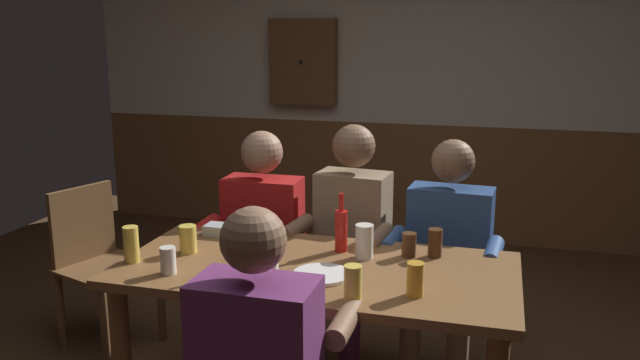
% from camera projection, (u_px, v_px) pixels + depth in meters
% --- Properties ---
extents(back_wall_upper, '(5.59, 0.12, 1.54)m').
position_uv_depth(back_wall_upper, '(415.00, 28.00, 5.23)').
color(back_wall_upper, beige).
extents(back_wall_wainscot, '(5.59, 0.12, 0.96)m').
position_uv_depth(back_wall_wainscot, '(410.00, 180.00, 5.52)').
color(back_wall_wainscot, brown).
rests_on(back_wall_wainscot, ground_plane).
extents(dining_table, '(1.66, 0.80, 0.76)m').
position_uv_depth(dining_table, '(316.00, 292.00, 2.76)').
color(dining_table, brown).
rests_on(dining_table, ground_plane).
extents(person_0, '(0.55, 0.50, 1.21)m').
position_uv_depth(person_0, '(259.00, 232.00, 3.48)').
color(person_0, '#AD1919').
rests_on(person_0, ground_plane).
extents(person_1, '(0.53, 0.55, 1.26)m').
position_uv_depth(person_1, '(349.00, 236.00, 3.35)').
color(person_1, '#997F60').
rests_on(person_1, ground_plane).
extents(person_2, '(0.57, 0.52, 1.21)m').
position_uv_depth(person_2, '(447.00, 250.00, 3.22)').
color(person_2, '#2D4C84').
rests_on(person_2, ground_plane).
extents(person_3, '(0.54, 0.52, 1.20)m').
position_uv_depth(person_3, '(264.00, 358.00, 2.16)').
color(person_3, '#6B2D66').
rests_on(person_3, ground_plane).
extents(chair_empty_near_left, '(0.56, 0.56, 0.88)m').
position_uv_depth(chair_empty_near_left, '(99.00, 261.00, 3.62)').
color(chair_empty_near_left, brown).
rests_on(chair_empty_near_left, ground_plane).
extents(condiment_caddy, '(0.14, 0.10, 0.05)m').
position_uv_depth(condiment_caddy, '(220.00, 230.00, 3.14)').
color(condiment_caddy, '#B2B7BC').
rests_on(condiment_caddy, dining_table).
extents(plate_0, '(0.23, 0.23, 0.01)m').
position_uv_depth(plate_0, '(322.00, 275.00, 2.61)').
color(plate_0, white).
rests_on(plate_0, dining_table).
extents(bottle_0, '(0.06, 0.06, 0.26)m').
position_uv_depth(bottle_0, '(341.00, 229.00, 2.89)').
color(bottle_0, red).
rests_on(bottle_0, dining_table).
extents(bottle_1, '(0.06, 0.06, 0.23)m').
position_uv_depth(bottle_1, '(243.00, 251.00, 2.65)').
color(bottle_1, '#593314').
rests_on(bottle_1, dining_table).
extents(pint_glass_0, '(0.07, 0.07, 0.13)m').
position_uv_depth(pint_glass_0, '(415.00, 279.00, 2.41)').
color(pint_glass_0, gold).
rests_on(pint_glass_0, dining_table).
extents(pint_glass_1, '(0.06, 0.06, 0.11)m').
position_uv_depth(pint_glass_1, '(409.00, 245.00, 2.83)').
color(pint_glass_1, '#4C2D19').
rests_on(pint_glass_1, dining_table).
extents(pint_glass_2, '(0.06, 0.06, 0.12)m').
position_uv_depth(pint_glass_2, '(435.00, 243.00, 2.83)').
color(pint_glass_2, '#4C2D19').
rests_on(pint_glass_2, dining_table).
extents(pint_glass_3, '(0.08, 0.08, 0.15)m').
position_uv_depth(pint_glass_3, '(364.00, 242.00, 2.81)').
color(pint_glass_3, white).
rests_on(pint_glass_3, dining_table).
extents(pint_glass_4, '(0.08, 0.08, 0.12)m').
position_uv_depth(pint_glass_4, '(188.00, 239.00, 2.88)').
color(pint_glass_4, '#E5C64C').
rests_on(pint_glass_4, dining_table).
extents(pint_glass_5, '(0.07, 0.07, 0.13)m').
position_uv_depth(pint_glass_5, '(353.00, 283.00, 2.38)').
color(pint_glass_5, '#E5C64C').
rests_on(pint_glass_5, dining_table).
extents(pint_glass_6, '(0.06, 0.06, 0.11)m').
position_uv_depth(pint_glass_6, '(168.00, 260.00, 2.64)').
color(pint_glass_6, white).
rests_on(pint_glass_6, dining_table).
extents(pint_glass_7, '(0.07, 0.07, 0.12)m').
position_uv_depth(pint_glass_7, '(269.00, 277.00, 2.45)').
color(pint_glass_7, white).
rests_on(pint_glass_7, dining_table).
extents(pint_glass_8, '(0.06, 0.06, 0.15)m').
position_uv_depth(pint_glass_8, '(131.00, 244.00, 2.76)').
color(pint_glass_8, '#E5C64C').
rests_on(pint_glass_8, dining_table).
extents(wall_dart_cabinet, '(0.56, 0.15, 0.70)m').
position_uv_depth(wall_dart_cabinet, '(303.00, 62.00, 5.41)').
color(wall_dart_cabinet, brown).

